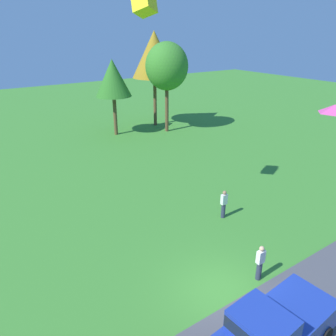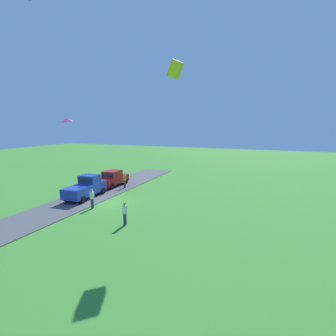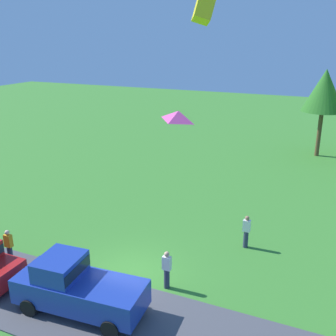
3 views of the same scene
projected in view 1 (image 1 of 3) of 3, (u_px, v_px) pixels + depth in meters
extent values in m
plane|color=#3D842D|center=(222.00, 294.00, 13.51)|extent=(120.00, 120.00, 0.00)
cube|color=#1E389E|center=(274.00, 333.00, 10.72)|extent=(5.13, 2.27, 1.00)
cube|color=#1E389E|center=(262.00, 326.00, 9.91)|extent=(1.63, 1.87, 0.80)
cube|color=#19232D|center=(262.00, 326.00, 9.91)|extent=(1.65, 1.83, 0.44)
cylinder|color=black|center=(325.00, 335.00, 11.23)|extent=(0.70, 0.29, 0.68)
cylinder|color=black|center=(279.00, 303.00, 12.53)|extent=(0.70, 0.29, 0.68)
cylinder|color=#2D334C|center=(223.00, 211.00, 18.88)|extent=(0.24, 0.24, 0.88)
cube|color=white|center=(224.00, 199.00, 18.59)|extent=(0.36, 0.22, 0.60)
sphere|color=#9E7051|center=(225.00, 193.00, 18.43)|extent=(0.22, 0.22, 0.22)
cylinder|color=#2D334C|center=(259.00, 271.00, 14.17)|extent=(0.24, 0.24, 0.88)
cube|color=white|center=(261.00, 257.00, 13.88)|extent=(0.36, 0.22, 0.60)
sphere|color=tan|center=(262.00, 249.00, 13.72)|extent=(0.22, 0.22, 0.22)
cylinder|color=brown|center=(115.00, 116.00, 33.37)|extent=(0.36, 0.36, 3.95)
cone|color=#2D7023|center=(113.00, 78.00, 31.91)|extent=(3.56, 3.56, 3.56)
cylinder|color=brown|center=(167.00, 109.00, 34.31)|extent=(0.36, 0.36, 4.77)
ellipsoid|color=#387F28|center=(167.00, 66.00, 32.63)|extent=(4.29, 4.29, 4.72)
cylinder|color=brown|center=(155.00, 102.00, 36.51)|extent=(0.36, 0.36, 5.29)
cone|color=olive|center=(154.00, 54.00, 34.55)|extent=(4.76, 4.76, 4.76)
pyramid|color=#EA4C9E|center=(334.00, 109.00, 10.87)|extent=(1.00, 0.95, 0.42)
cube|color=yellow|center=(144.00, 0.00, 14.85)|extent=(1.29, 1.53, 1.58)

